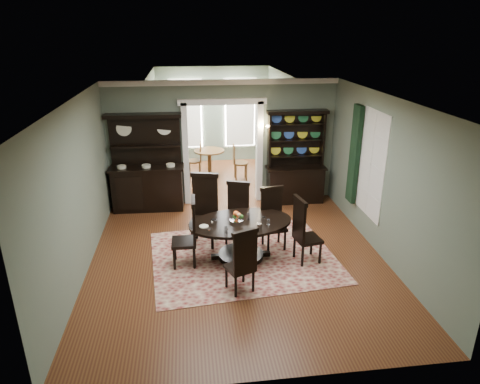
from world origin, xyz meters
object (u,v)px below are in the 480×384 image
at_px(dining_table, 241,233).
at_px(sideboard, 148,177).
at_px(parlor_table, 209,159).
at_px(welsh_dresser, 295,169).

bearing_deg(dining_table, sideboard, 117.29).
xyz_separation_m(dining_table, parlor_table, (-0.30, 4.83, -0.01)).
height_order(sideboard, welsh_dresser, same).
xyz_separation_m(sideboard, parlor_table, (1.59, 2.15, -0.27)).
height_order(sideboard, parlor_table, sideboard).
bearing_deg(sideboard, dining_table, -52.94).
xyz_separation_m(dining_table, sideboard, (-1.89, 2.67, 0.27)).
bearing_deg(welsh_dresser, dining_table, -121.92).
height_order(dining_table, parlor_table, parlor_table).
distance_m(sideboard, parlor_table, 2.69).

